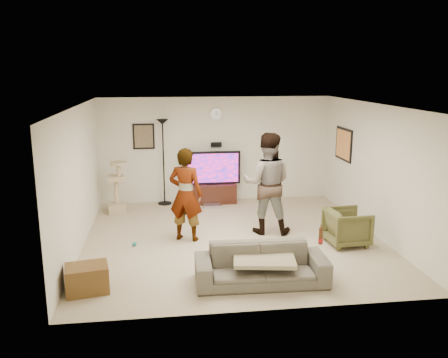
{
  "coord_description": "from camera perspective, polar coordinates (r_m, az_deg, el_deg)",
  "views": [
    {
      "loc": [
        -1.27,
        -8.3,
        3.11
      ],
      "look_at": [
        -0.14,
        0.2,
        1.12
      ],
      "focal_mm": 37.62,
      "sensor_mm": 36.0,
      "label": 1
    }
  ],
  "objects": [
    {
      "name": "picture_back",
      "position": [
        11.14,
        -9.73,
        5.12
      ],
      "size": [
        0.42,
        0.03,
        0.52
      ],
      "primitive_type": "cube",
      "color": "brown",
      "rests_on": "wall_back"
    },
    {
      "name": "wall_back",
      "position": [
        11.27,
        -0.98,
        3.61
      ],
      "size": [
        5.5,
        0.04,
        2.5
      ],
      "primitive_type": "cube",
      "color": "silver",
      "rests_on": "floor"
    },
    {
      "name": "floor",
      "position": [
        8.96,
        1.09,
        -7.3
      ],
      "size": [
        5.5,
        5.5,
        0.02
      ],
      "primitive_type": "cube",
      "color": "tan",
      "rests_on": "ground"
    },
    {
      "name": "wall_right",
      "position": [
        9.41,
        17.93,
        1.05
      ],
      "size": [
        0.04,
        5.5,
        2.5
      ],
      "primitive_type": "cube",
      "color": "silver",
      "rests_on": "floor"
    },
    {
      "name": "person_left",
      "position": [
        8.67,
        -4.67,
        -1.9
      ],
      "size": [
        0.75,
        0.63,
        1.75
      ],
      "primitive_type": "imported",
      "rotation": [
        0.0,
        0.0,
        2.76
      ],
      "color": "#9194A0",
      "rests_on": "floor"
    },
    {
      "name": "tv",
      "position": [
        11.1,
        -1.41,
        1.37
      ],
      "size": [
        1.32,
        0.08,
        0.78
      ],
      "primitive_type": "cube",
      "color": "black",
      "rests_on": "tv_stand"
    },
    {
      "name": "tv_stand",
      "position": [
        11.24,
        -1.4,
        -1.74
      ],
      "size": [
        1.11,
        0.45,
        0.46
      ],
      "primitive_type": "cube",
      "color": "black",
      "rests_on": "floor"
    },
    {
      "name": "wall_clock",
      "position": [
        11.14,
        -0.98,
        7.9
      ],
      "size": [
        0.26,
        0.04,
        0.26
      ],
      "primitive_type": "cylinder",
      "rotation": [
        1.57,
        0.0,
        0.0
      ],
      "color": "silver",
      "rests_on": "wall_back"
    },
    {
      "name": "picture_right",
      "position": [
        10.8,
        14.33,
        4.12
      ],
      "size": [
        0.03,
        0.78,
        0.62
      ],
      "primitive_type": "cube",
      "color": "#E18E46",
      "rests_on": "wall_right"
    },
    {
      "name": "cat_tree",
      "position": [
        10.65,
        -12.98,
        -0.98
      ],
      "size": [
        0.42,
        0.42,
        1.16
      ],
      "primitive_type": "cube",
      "rotation": [
        0.0,
        0.0,
        0.13
      ],
      "color": "tan",
      "rests_on": "floor"
    },
    {
      "name": "side_table",
      "position": [
        7.14,
        -16.3,
        -11.54
      ],
      "size": [
        0.66,
        0.55,
        0.4
      ],
      "primitive_type": "cube",
      "rotation": [
        0.0,
        0.0,
        0.18
      ],
      "color": "#553918",
      "rests_on": "floor"
    },
    {
      "name": "wall_speaker",
      "position": [
        11.19,
        -0.95,
        4.21
      ],
      "size": [
        0.25,
        0.1,
        0.1
      ],
      "primitive_type": "cube",
      "color": "black",
      "rests_on": "wall_back"
    },
    {
      "name": "console_box",
      "position": [
        10.91,
        -1.44,
        -3.28
      ],
      "size": [
        0.4,
        0.3,
        0.07
      ],
      "primitive_type": "cube",
      "color": "silver",
      "rests_on": "floor"
    },
    {
      "name": "wall_left",
      "position": [
        8.63,
        -17.24,
        0.05
      ],
      "size": [
        0.04,
        5.5,
        2.5
      ],
      "primitive_type": "cube",
      "color": "silver",
      "rests_on": "floor"
    },
    {
      "name": "sofa",
      "position": [
        7.11,
        4.53,
        -10.36
      ],
      "size": [
        1.98,
        0.83,
        0.57
      ],
      "primitive_type": "imported",
      "rotation": [
        0.0,
        0.0,
        -0.03
      ],
      "color": "#585345",
      "rests_on": "floor"
    },
    {
      "name": "throw_blanket",
      "position": [
        7.08,
        4.89,
        -9.59
      ],
      "size": [
        1.0,
        0.83,
        0.06
      ],
      "primitive_type": "cube",
      "rotation": [
        0.0,
        0.0,
        -0.15
      ],
      "color": "tan",
      "rests_on": "sofa"
    },
    {
      "name": "armchair",
      "position": [
        8.85,
        14.73,
        -5.67
      ],
      "size": [
        0.77,
        0.75,
        0.66
      ],
      "primitive_type": "imported",
      "rotation": [
        0.0,
        0.0,
        1.63
      ],
      "color": "#4B4B26",
      "rests_on": "floor"
    },
    {
      "name": "ceiling",
      "position": [
        8.41,
        1.16,
        9.0
      ],
      "size": [
        5.5,
        5.5,
        0.02
      ],
      "primitive_type": "cube",
      "color": "white",
      "rests_on": "wall_back"
    },
    {
      "name": "beer_bottle",
      "position": [
        7.19,
        11.68,
        -6.8
      ],
      "size": [
        0.06,
        0.06,
        0.25
      ],
      "primitive_type": "cylinder",
      "color": "#4B2911",
      "rests_on": "sofa"
    },
    {
      "name": "person_right",
      "position": [
        9.06,
        5.24,
        -0.53
      ],
      "size": [
        1.1,
        0.95,
        1.97
      ],
      "primitive_type": "imported",
      "rotation": [
        0.0,
        0.0,
        2.91
      ],
      "color": "#3A419B",
      "rests_on": "floor"
    },
    {
      "name": "tv_screen",
      "position": [
        11.05,
        -1.39,
        1.33
      ],
      "size": [
        1.21,
        0.01,
        0.69
      ],
      "primitive_type": "cube",
      "color": "#DD1862",
      "rests_on": "tv"
    },
    {
      "name": "wall_front",
      "position": [
        5.99,
        5.1,
        -5.07
      ],
      "size": [
        5.5,
        0.04,
        2.5
      ],
      "primitive_type": "cube",
      "color": "silver",
      "rests_on": "floor"
    },
    {
      "name": "toy_ball",
      "position": [
        8.72,
        -10.83,
        -7.77
      ],
      "size": [
        0.08,
        0.08,
        0.08
      ],
      "primitive_type": "sphere",
      "color": "#178079",
      "rests_on": "floor"
    },
    {
      "name": "floor_lamp",
      "position": [
        11.05,
        -7.36,
        2.02
      ],
      "size": [
        0.32,
        0.32,
        2.01
      ],
      "primitive_type": "cylinder",
      "color": "black",
      "rests_on": "floor"
    }
  ]
}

